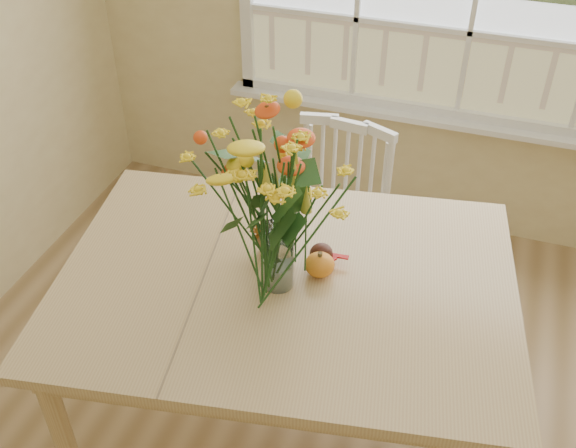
% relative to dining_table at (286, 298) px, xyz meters
% --- Properties ---
extents(dining_table, '(1.72, 1.35, 0.83)m').
position_rel_dining_table_xyz_m(dining_table, '(0.00, 0.00, 0.00)').
color(dining_table, tan).
rests_on(dining_table, floor).
extents(windsor_chair, '(0.48, 0.46, 0.94)m').
position_rel_dining_table_xyz_m(windsor_chair, '(-0.03, 0.80, -0.21)').
color(windsor_chair, white).
rests_on(windsor_chair, floor).
extents(flower_vase, '(0.50, 0.50, 0.59)m').
position_rel_dining_table_xyz_m(flower_vase, '(-0.02, -0.03, 0.45)').
color(flower_vase, white).
rests_on(flower_vase, dining_table).
extents(pumpkin, '(0.10, 0.10, 0.08)m').
position_rel_dining_table_xyz_m(pumpkin, '(0.10, 0.05, 0.13)').
color(pumpkin, orange).
rests_on(pumpkin, dining_table).
extents(turkey_figurine, '(0.11, 0.10, 0.11)m').
position_rel_dining_table_xyz_m(turkey_figurine, '(-0.10, 0.12, 0.14)').
color(turkey_figurine, '#CCB78C').
rests_on(turkey_figurine, dining_table).
extents(dark_gourd, '(0.13, 0.10, 0.07)m').
position_rel_dining_table_xyz_m(dark_gourd, '(0.09, 0.12, 0.13)').
color(dark_gourd, '#38160F').
rests_on(dark_gourd, dining_table).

